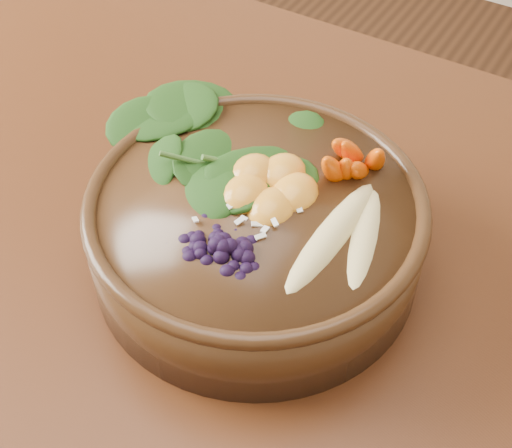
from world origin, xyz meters
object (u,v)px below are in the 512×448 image
object	(u,v)px
kale_heap	(248,123)
banana_halves	(350,224)
mandarin_cluster	(269,175)
stoneware_bowl	(256,232)
carrot_cluster	(358,133)
blueberry_pile	(218,231)
dining_table	(39,273)

from	to	relation	value
kale_heap	banana_halves	world-z (taller)	kale_heap
mandarin_cluster	stoneware_bowl	bearing A→B (deg)	-96.72
carrot_cluster	blueberry_pile	size ratio (longest dim) A/B	0.60
dining_table	banana_halves	xyz separation A→B (m)	(0.31, 0.07, 0.18)
stoneware_bowl	carrot_cluster	size ratio (longest dim) A/B	3.62
dining_table	mandarin_cluster	xyz separation A→B (m)	(0.23, 0.08, 0.18)
kale_heap	carrot_cluster	xyz separation A→B (m)	(0.09, 0.02, 0.02)
mandarin_cluster	blueberry_pile	distance (m)	0.08
kale_heap	dining_table	bearing A→B (deg)	-146.29
mandarin_cluster	carrot_cluster	bearing A→B (deg)	49.82
kale_heap	carrot_cluster	size ratio (longest dim) A/B	2.38
carrot_cluster	blueberry_pile	world-z (taller)	carrot_cluster
dining_table	mandarin_cluster	world-z (taller)	mandarin_cluster
stoneware_bowl	banana_halves	xyz separation A→B (m)	(0.08, 0.00, 0.05)
stoneware_bowl	blueberry_pile	distance (m)	0.08
blueberry_pile	stoneware_bowl	bearing A→B (deg)	92.49
carrot_cluster	kale_heap	bearing A→B (deg)	-169.49
dining_table	banana_halves	bearing A→B (deg)	12.31
stoneware_bowl	banana_halves	size ratio (longest dim) A/B	1.78
banana_halves	mandarin_cluster	xyz separation A→B (m)	(-0.08, 0.01, 0.00)
stoneware_bowl	kale_heap	size ratio (longest dim) A/B	1.53
carrot_cluster	blueberry_pile	xyz separation A→B (m)	(-0.05, -0.13, -0.02)
banana_halves	blueberry_pile	distance (m)	0.10
carrot_cluster	stoneware_bowl	bearing A→B (deg)	-123.69
stoneware_bowl	blueberry_pile	size ratio (longest dim) A/B	2.16
kale_heap	carrot_cluster	world-z (taller)	carrot_cluster
dining_table	mandarin_cluster	bearing A→B (deg)	19.57
dining_table	banana_halves	size ratio (longest dim) A/B	10.11
dining_table	stoneware_bowl	world-z (taller)	stoneware_bowl
carrot_cluster	banana_halves	size ratio (longest dim) A/B	0.49
banana_halves	stoneware_bowl	bearing A→B (deg)	-177.26
kale_heap	banana_halves	bearing A→B (deg)	-23.92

